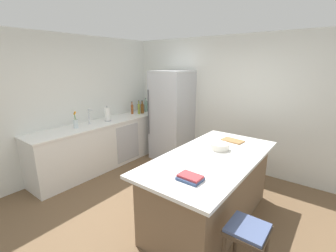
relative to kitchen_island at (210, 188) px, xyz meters
name	(u,v)px	position (x,y,z in m)	size (l,w,h in m)	color
ground_plane	(165,219)	(-0.47, -0.39, -0.47)	(7.20, 7.20, 0.00)	brown
wall_rear	(235,104)	(-0.47, 1.86, 0.83)	(6.00, 0.10, 2.60)	silver
wall_left	(61,107)	(-2.92, -0.39, 0.83)	(0.10, 6.00, 2.60)	silver
counter_run_left	(105,144)	(-2.56, 0.24, 0.00)	(0.65, 2.97, 0.94)	silver
kitchen_island	(210,188)	(0.00, 0.00, 0.00)	(1.06, 2.15, 0.93)	#7A6047
refrigerator	(172,116)	(-1.72, 1.45, 0.50)	(0.77, 0.76, 1.93)	#B7BABF
bar_stool	(247,238)	(0.73, -0.70, 0.07)	(0.36, 0.36, 0.66)	#473828
sink_faucet	(89,116)	(-2.61, -0.02, 0.63)	(0.15, 0.05, 0.30)	silver
flower_vase	(76,123)	(-2.57, -0.34, 0.57)	(0.08, 0.08, 0.31)	silver
paper_towel_roll	(107,115)	(-2.54, 0.35, 0.60)	(0.14, 0.14, 0.31)	gray
wine_bottle	(148,106)	(-2.58, 1.61, 0.60)	(0.07, 0.07, 0.35)	#19381E
gin_bottle	(146,106)	(-2.56, 1.52, 0.60)	(0.07, 0.07, 0.33)	#8CB79E
syrup_bottle	(142,108)	(-2.59, 1.42, 0.58)	(0.06, 0.06, 0.28)	#5B3319
whiskey_bottle	(142,108)	(-2.49, 1.32, 0.59)	(0.08, 0.08, 0.30)	brown
olive_oil_bottle	(139,109)	(-2.51, 1.23, 0.59)	(0.06, 0.06, 0.31)	olive
vinegar_bottle	(132,109)	(-2.64, 1.14, 0.58)	(0.06, 0.06, 0.29)	#994C23
cookbook_stack	(190,178)	(0.11, -0.71, 0.48)	(0.24, 0.19, 0.05)	#334770
mixing_bowl	(219,146)	(-0.03, 0.28, 0.50)	(0.26, 0.26, 0.09)	silver
cutting_board	(233,141)	(-0.02, 0.72, 0.47)	(0.33, 0.22, 0.02)	#9E7042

